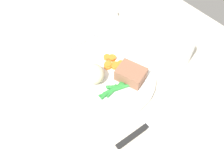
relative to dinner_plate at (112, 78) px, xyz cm
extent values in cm
cube|color=beige|center=(-0.10, -0.29, -1.80)|extent=(120.00, 90.00, 2.00)
cylinder|color=white|center=(0.00, 0.00, 0.00)|extent=(24.18, 24.18, 1.60)
cube|color=#936047|center=(3.26, 3.81, 2.54)|extent=(8.80, 7.96, 3.48)
ellipsoid|color=beige|center=(-2.18, -4.35, 3.20)|extent=(6.09, 5.52, 4.80)
cylinder|color=orange|center=(-2.41, 2.84, 1.21)|extent=(2.46, 2.46, 0.83)
cylinder|color=orange|center=(-5.05, 3.88, 1.26)|extent=(1.87, 1.87, 0.92)
cylinder|color=orange|center=(-3.52, 1.08, 1.23)|extent=(2.26, 2.26, 0.85)
cylinder|color=orange|center=(-1.98, 4.50, 1.28)|extent=(2.01, 2.01, 0.96)
cylinder|color=orange|center=(-3.76, 1.31, 1.34)|extent=(2.08, 2.08, 1.09)
cylinder|color=orange|center=(-6.30, 2.74, 1.23)|extent=(1.97, 1.97, 0.87)
cylinder|color=orange|center=(-5.21, 3.80, 1.26)|extent=(2.20, 2.20, 0.92)
cylinder|color=#2D8C38|center=(3.65, -3.60, 1.20)|extent=(1.84, 5.66, 0.79)
cylinder|color=#2D8C38|center=(3.97, -2.91, 1.12)|extent=(2.30, 7.20, 0.65)
cylinder|color=#2D8C38|center=(3.98, -0.55, 1.20)|extent=(3.97, 6.47, 0.81)
cylinder|color=#2D8C38|center=(3.69, -2.11, 1.24)|extent=(1.39, 6.27, 0.88)
cylinder|color=#2D8C38|center=(3.91, -3.01, 1.19)|extent=(1.72, 5.81, 0.78)
cylinder|color=#2D8C38|center=(3.72, -1.26, 1.16)|extent=(2.52, 7.34, 0.73)
cylinder|color=#2D8C38|center=(3.51, -1.03, 1.17)|extent=(3.71, 5.09, 0.73)
cube|color=silver|center=(-17.75, -2.00, -0.60)|extent=(1.00, 13.00, 0.40)
cube|color=silver|center=(-18.35, 6.30, -0.60)|extent=(0.24, 3.60, 0.40)
cube|color=silver|center=(-17.95, 6.30, -0.60)|extent=(0.24, 3.60, 0.40)
cube|color=silver|center=(-17.55, 6.30, -0.60)|extent=(0.24, 3.60, 0.40)
cube|color=silver|center=(-17.15, 6.30, -0.60)|extent=(0.24, 3.60, 0.40)
cube|color=black|center=(15.84, -5.50, -0.60)|extent=(1.30, 9.00, 0.64)
cube|color=silver|center=(15.84, 4.50, -0.60)|extent=(1.70, 12.00, 0.40)
cylinder|color=silver|center=(4.67, 20.22, 3.80)|extent=(7.58, 7.58, 9.20)
cylinder|color=silver|center=(4.67, 20.22, 1.15)|extent=(6.98, 6.98, 3.91)
cube|color=white|center=(-29.41, 12.77, 0.14)|extent=(14.88, 15.62, 1.88)
camera|label=1|loc=(27.85, -19.97, 46.42)|focal=33.76mm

